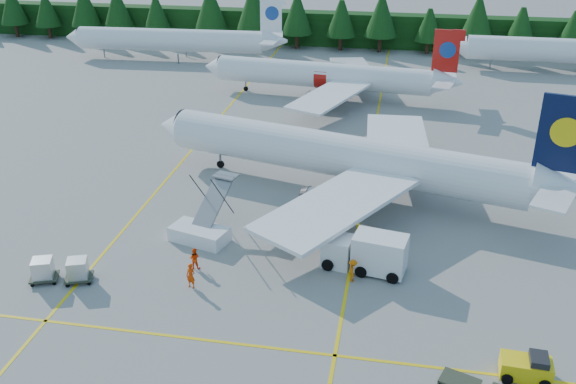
% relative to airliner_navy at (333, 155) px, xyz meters
% --- Properties ---
extents(ground, '(320.00, 320.00, 0.00)m').
position_rel_airliner_navy_xyz_m(ground, '(-2.84, -18.74, -3.64)').
color(ground, gray).
rests_on(ground, ground).
extents(taxi_stripe_a, '(0.25, 120.00, 0.01)m').
position_rel_airliner_navy_xyz_m(taxi_stripe_a, '(-16.84, 1.26, -3.64)').
color(taxi_stripe_a, yellow).
rests_on(taxi_stripe_a, ground).
extents(taxi_stripe_b, '(0.25, 120.00, 0.01)m').
position_rel_airliner_navy_xyz_m(taxi_stripe_b, '(3.16, 1.26, -3.64)').
color(taxi_stripe_b, yellow).
rests_on(taxi_stripe_b, ground).
extents(taxi_stripe_cross, '(80.00, 0.25, 0.01)m').
position_rel_airliner_navy_xyz_m(taxi_stripe_cross, '(-2.84, -24.74, -3.64)').
color(taxi_stripe_cross, yellow).
rests_on(taxi_stripe_cross, ground).
extents(treeline_hedge, '(220.00, 4.00, 6.00)m').
position_rel_airliner_navy_xyz_m(treeline_hedge, '(-2.84, 63.26, -0.64)').
color(treeline_hedge, black).
rests_on(treeline_hedge, ground).
extents(airliner_navy, '(40.83, 33.17, 12.11)m').
position_rel_airliner_navy_xyz_m(airliner_navy, '(0.00, 0.00, 0.00)').
color(airliner_navy, white).
rests_on(airliner_navy, ground).
extents(airliner_red, '(35.66, 29.22, 10.37)m').
position_rel_airliner_navy_xyz_m(airliner_red, '(-5.55, 30.12, -0.52)').
color(airliner_red, white).
rests_on(airliner_red, ground).
extents(airliner_far_left, '(37.76, 5.49, 10.97)m').
position_rel_airliner_navy_xyz_m(airliner_far_left, '(-34.37, 46.93, -0.20)').
color(airliner_far_left, white).
rests_on(airliner_far_left, ground).
extents(airliner_far_right, '(38.67, 4.09, 11.25)m').
position_rel_airliner_navy_xyz_m(airliner_far_right, '(31.25, 50.28, -0.11)').
color(airliner_far_right, white).
rests_on(airliner_far_right, ground).
extents(airstairs, '(5.29, 7.19, 4.32)m').
position_rel_airliner_navy_xyz_m(airstairs, '(-9.63, -11.84, -2.70)').
color(airstairs, white).
rests_on(airstairs, ground).
extents(service_truck, '(6.75, 3.43, 3.11)m').
position_rel_airliner_navy_xyz_m(service_truck, '(4.19, -14.13, -2.10)').
color(service_truck, silver).
rests_on(service_truck, ground).
extents(baggage_tug, '(3.09, 1.78, 1.61)m').
position_rel_airliner_navy_xyz_m(baggage_tug, '(14.80, -24.64, -2.85)').
color(baggage_tug, yellow).
rests_on(baggage_tug, ground).
extents(uld_pair, '(5.04, 2.61, 1.57)m').
position_rel_airliner_navy_xyz_m(uld_pair, '(-18.13, -19.97, -2.59)').
color(uld_pair, '#343A2A').
rests_on(uld_pair, ground).
extents(crew_a, '(0.81, 0.63, 1.98)m').
position_rel_airliner_navy_xyz_m(crew_a, '(-8.25, -18.96, -2.65)').
color(crew_a, '#DB3904').
rests_on(crew_a, ground).
extents(crew_b, '(0.85, 0.67, 1.74)m').
position_rel_airliner_navy_xyz_m(crew_b, '(-8.82, -16.36, -2.77)').
color(crew_b, '#F33C05').
rests_on(crew_b, ground).
extents(crew_c, '(0.63, 0.83, 1.81)m').
position_rel_airliner_navy_xyz_m(crew_c, '(3.46, -15.96, -2.74)').
color(crew_c, '#D85A04').
rests_on(crew_c, ground).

